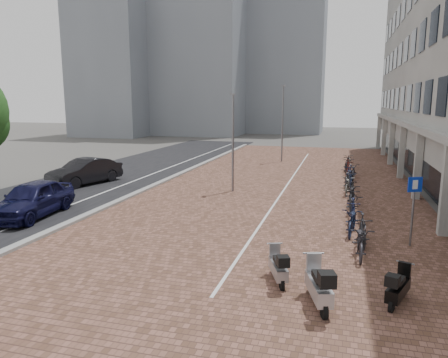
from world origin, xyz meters
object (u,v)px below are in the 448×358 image
at_px(scooter_mid, 398,286).
at_px(scooter_back, 319,284).
at_px(parking_sign, 414,201).
at_px(car_navy, 32,199).
at_px(car_dark, 85,172).
at_px(scooter_front, 278,266).

relative_size(scooter_mid, scooter_back, 0.82).
bearing_deg(parking_sign, scooter_back, -143.01).
bearing_deg(scooter_mid, car_navy, -175.62).
height_order(car_navy, parking_sign, parking_sign).
xyz_separation_m(car_dark, parking_sign, (16.81, -6.46, 0.83)).
distance_m(car_dark, scooter_mid, 19.31).
distance_m(car_dark, scooter_front, 16.67).
distance_m(car_navy, scooter_mid, 14.54).
distance_m(scooter_front, scooter_back, 1.56).
xyz_separation_m(scooter_front, scooter_mid, (2.94, -0.47, -0.01)).
distance_m(scooter_mid, parking_sign, 4.74).
relative_size(scooter_back, parking_sign, 0.70).
height_order(car_navy, car_dark, car_navy).
xyz_separation_m(scooter_mid, parking_sign, (0.92, 4.52, 1.12)).
bearing_deg(car_dark, scooter_front, -23.04).
xyz_separation_m(scooter_mid, scooter_back, (-1.83, -0.61, 0.10)).
height_order(scooter_front, parking_sign, parking_sign).
xyz_separation_m(car_dark, scooter_mid, (15.89, -10.97, -0.28)).
bearing_deg(parking_sign, car_navy, 156.22).
bearing_deg(scooter_mid, scooter_front, -167.78).
height_order(car_navy, scooter_mid, car_navy).
bearing_deg(scooter_mid, parking_sign, 99.84).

